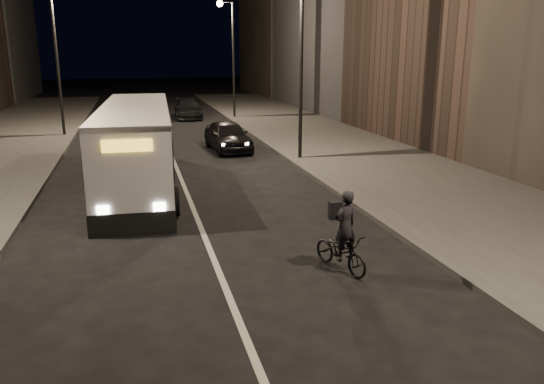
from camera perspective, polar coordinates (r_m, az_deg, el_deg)
ground at (r=11.88m, az=-5.41°, el=-9.36°), size 180.00×180.00×0.00m
sidewalk_right at (r=27.14m, az=7.60°, el=4.65°), size 7.00×70.00×0.16m
streetlight_right_mid at (r=23.76m, az=2.55°, el=16.11°), size 1.20×0.44×8.12m
streetlight_right_far at (r=39.33m, az=-4.59°, el=15.63°), size 1.20×0.44×8.12m
streetlight_left_far at (r=32.91m, az=-21.82°, el=14.78°), size 1.20×0.44×8.12m
city_bus at (r=19.92m, az=-14.35°, el=5.09°), size 3.02×11.17×2.98m
cyclist_on_bicycle at (r=12.14m, az=7.55°, el=-5.59°), size 1.11×1.78×1.94m
car_near at (r=26.84m, az=-4.78°, el=6.05°), size 2.10×4.50×1.49m
car_mid at (r=32.25m, az=-14.09°, el=7.08°), size 1.94×4.40×1.40m
car_far at (r=40.35m, az=-9.01°, el=8.83°), size 2.11×4.81×1.38m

